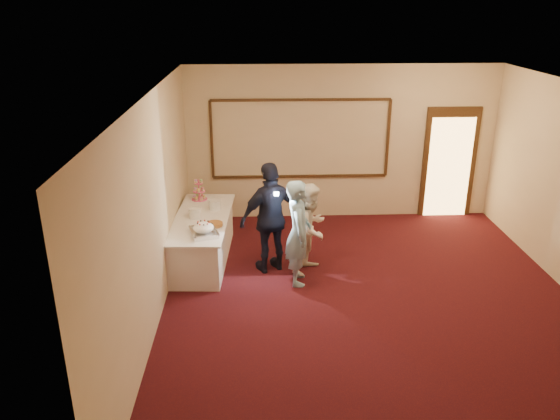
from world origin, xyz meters
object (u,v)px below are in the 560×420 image
object	(u,v)px
plate_stack_a	(195,213)
guest	(271,218)
cupcake_stand	(199,192)
plate_stack_b	(215,205)
man	(298,233)
buffet_table	(203,239)
tart	(214,225)
pavlova_tray	(204,229)
woman	(311,228)

from	to	relation	value
plate_stack_a	guest	bearing A→B (deg)	-16.82
cupcake_stand	guest	size ratio (longest dim) A/B	0.23
plate_stack_b	man	size ratio (longest dim) A/B	0.13
buffet_table	man	size ratio (longest dim) A/B	1.41
tart	plate_stack_b	bearing A→B (deg)	93.22
plate_stack_b	buffet_table	bearing A→B (deg)	-119.19
plate_stack_a	guest	xyz separation A→B (m)	(1.24, -0.37, 0.05)
pavlova_tray	man	size ratio (longest dim) A/B	0.34
pavlova_tray	plate_stack_a	xyz separation A→B (m)	(-0.20, 0.68, 0.00)
tart	man	xyz separation A→B (m)	(1.29, -0.43, 0.03)
buffet_table	woman	bearing A→B (deg)	-13.79
buffet_table	plate_stack_a	bearing A→B (deg)	-170.74
buffet_table	plate_stack_a	size ratio (longest dim) A/B	11.50
pavlova_tray	plate_stack_a	bearing A→B (deg)	106.37
buffet_table	man	world-z (taller)	man
plate_stack_b	cupcake_stand	bearing A→B (deg)	121.52
plate_stack_a	buffet_table	bearing A→B (deg)	9.26
pavlova_tray	plate_stack_b	world-z (taller)	pavlova_tray
tart	woman	xyz separation A→B (m)	(1.52, -0.04, -0.07)
man	woman	xyz separation A→B (m)	(0.23, 0.39, -0.09)
cupcake_stand	man	distance (m)	2.36
buffet_table	pavlova_tray	distance (m)	0.85
pavlova_tray	man	xyz separation A→B (m)	(1.43, -0.12, -0.03)
man	cupcake_stand	bearing A→B (deg)	44.92
woman	buffet_table	bearing A→B (deg)	111.55
plate_stack_b	man	bearing A→B (deg)	-41.33
buffet_table	plate_stack_b	bearing A→B (deg)	60.81
plate_stack_b	woman	xyz separation A→B (m)	(1.56, -0.78, -0.13)
buffet_table	guest	world-z (taller)	guest
pavlova_tray	tart	world-z (taller)	pavlova_tray
tart	guest	size ratio (longest dim) A/B	0.17
man	guest	distance (m)	0.59
cupcake_stand	pavlova_tray	bearing A→B (deg)	-82.14
cupcake_stand	guest	bearing A→B (deg)	-45.02
man	plate_stack_a	bearing A→B (deg)	64.29
guest	plate_stack_a	bearing A→B (deg)	-41.25
man	buffet_table	bearing A→B (deg)	62.32
pavlova_tray	guest	size ratio (longest dim) A/B	0.31
tart	plate_stack_a	bearing A→B (deg)	131.93
buffet_table	plate_stack_b	distance (m)	0.62
pavlova_tray	cupcake_stand	size ratio (longest dim) A/B	1.38
cupcake_stand	plate_stack_b	size ratio (longest dim) A/B	1.92
guest	tart	bearing A→B (deg)	-24.13
plate_stack_b	guest	bearing A→B (deg)	-38.33
buffet_table	pavlova_tray	size ratio (longest dim) A/B	4.13
buffet_table	tart	size ratio (longest dim) A/B	7.56
plate_stack_a	man	world-z (taller)	man
buffet_table	woman	distance (m)	1.84
pavlova_tray	guest	distance (m)	1.08
pavlova_tray	tart	bearing A→B (deg)	65.47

